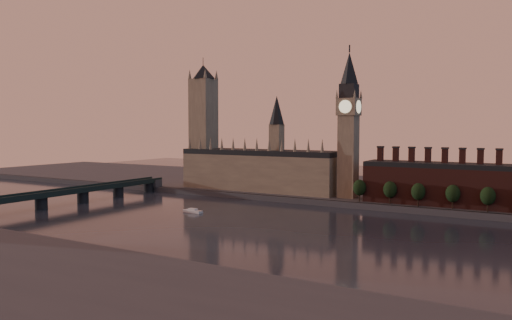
{
  "coord_description": "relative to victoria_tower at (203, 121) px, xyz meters",
  "views": [
    {
      "loc": [
        132.13,
        -225.5,
        53.72
      ],
      "look_at": [
        -33.19,
        55.0,
        32.37
      ],
      "focal_mm": 35.0,
      "sensor_mm": 36.0,
      "label": 1
    }
  ],
  "objects": [
    {
      "name": "chimney_block",
      "position": [
        200.0,
        -5.0,
        -41.27
      ],
      "size": [
        110.0,
        25.0,
        37.0
      ],
      "color": "#4D221D",
      "rests_on": "north_bank"
    },
    {
      "name": "big_ben",
      "position": [
        130.0,
        -5.0,
        -2.26
      ],
      "size": [
        15.0,
        15.0,
        107.0
      ],
      "color": "gray",
      "rests_on": "north_bank"
    },
    {
      "name": "north_bank",
      "position": [
        120.0,
        63.04,
        -57.09
      ],
      "size": [
        900.0,
        182.0,
        4.0
      ],
      "color": "#404044",
      "rests_on": "ground"
    },
    {
      "name": "embankment_tree_3",
      "position": [
        202.41,
        -19.73,
        -45.62
      ],
      "size": [
        8.6,
        8.6,
        14.88
      ],
      "color": "black",
      "rests_on": "north_bank"
    },
    {
      "name": "embankment_tree_4",
      "position": [
        222.01,
        -20.85,
        -45.62
      ],
      "size": [
        8.6,
        8.6,
        14.88
      ],
      "color": "black",
      "rests_on": "north_bank"
    },
    {
      "name": "victoria_tower",
      "position": [
        0.0,
        0.0,
        0.0
      ],
      "size": [
        24.0,
        24.0,
        108.0
      ],
      "color": "gray",
      "rests_on": "north_bank"
    },
    {
      "name": "palace_of_westminster",
      "position": [
        55.59,
        -0.09,
        -37.46
      ],
      "size": [
        130.0,
        30.3,
        74.0
      ],
      "color": "gray",
      "rests_on": "north_bank"
    },
    {
      "name": "embankment_tree_0",
      "position": [
        143.55,
        -19.82,
        -45.62
      ],
      "size": [
        8.6,
        8.6,
        14.88
      ],
      "color": "black",
      "rests_on": "north_bank"
    },
    {
      "name": "westminster_bridge",
      "position": [
        -35.0,
        -117.7,
        -51.65
      ],
      "size": [
        14.0,
        200.0,
        11.55
      ],
      "color": "black",
      "rests_on": "ground"
    },
    {
      "name": "river_boat",
      "position": [
        59.49,
        -92.28,
        -58.06
      ],
      "size": [
        13.64,
        4.68,
        2.69
      ],
      "rotation": [
        0.0,
        0.0,
        -0.06
      ],
      "color": "silver",
      "rests_on": "ground"
    },
    {
      "name": "embankment_tree_2",
      "position": [
        182.18,
        -21.14,
        -45.62
      ],
      "size": [
        8.6,
        8.6,
        14.88
      ],
      "color": "black",
      "rests_on": "north_bank"
    },
    {
      "name": "embankment_tree_1",
      "position": [
        164.01,
        -19.71,
        -45.62
      ],
      "size": [
        8.6,
        8.6,
        14.88
      ],
      "color": "black",
      "rests_on": "north_bank"
    },
    {
      "name": "ground",
      "position": [
        120.0,
        -115.0,
        -59.09
      ],
      "size": [
        900.0,
        900.0,
        0.0
      ],
      "primitive_type": "plane",
      "color": "black",
      "rests_on": "ground"
    }
  ]
}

